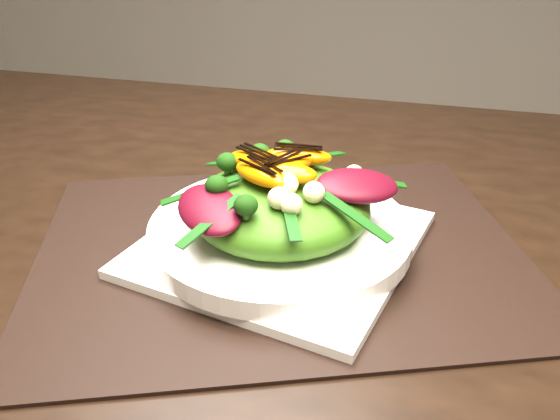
% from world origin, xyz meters
% --- Properties ---
extents(dining_table, '(1.60, 0.90, 0.75)m').
position_xyz_m(dining_table, '(0.00, 0.00, 0.73)').
color(dining_table, black).
rests_on(dining_table, floor).
extents(placemat, '(0.62, 0.55, 0.00)m').
position_xyz_m(placemat, '(-0.01, -0.09, 0.75)').
color(placemat, black).
rests_on(placemat, dining_table).
extents(plate_base, '(0.31, 0.31, 0.01)m').
position_xyz_m(plate_base, '(-0.01, -0.09, 0.76)').
color(plate_base, white).
rests_on(plate_base, placemat).
extents(salad_bowl, '(0.31, 0.31, 0.02)m').
position_xyz_m(salad_bowl, '(-0.01, -0.09, 0.77)').
color(salad_bowl, white).
rests_on(salad_bowl, plate_base).
extents(lettuce_mound, '(0.21, 0.21, 0.06)m').
position_xyz_m(lettuce_mound, '(-0.01, -0.09, 0.80)').
color(lettuce_mound, '#396613').
rests_on(lettuce_mound, salad_bowl).
extents(radicchio_leaf, '(0.10, 0.09, 0.02)m').
position_xyz_m(radicchio_leaf, '(0.07, -0.08, 0.83)').
color(radicchio_leaf, '#3E0611').
rests_on(radicchio_leaf, lettuce_mound).
extents(orange_segment, '(0.08, 0.05, 0.02)m').
position_xyz_m(orange_segment, '(-0.02, -0.07, 0.84)').
color(orange_segment, '#D75B03').
rests_on(orange_segment, lettuce_mound).
extents(broccoli_floret, '(0.03, 0.03, 0.03)m').
position_xyz_m(broccoli_floret, '(-0.06, -0.05, 0.84)').
color(broccoli_floret, black).
rests_on(broccoli_floret, lettuce_mound).
extents(macadamia_nut, '(0.03, 0.03, 0.02)m').
position_xyz_m(macadamia_nut, '(0.03, -0.13, 0.84)').
color(macadamia_nut, beige).
rests_on(macadamia_nut, lettuce_mound).
extents(balsamic_drizzle, '(0.04, 0.02, 0.00)m').
position_xyz_m(balsamic_drizzle, '(-0.02, -0.07, 0.85)').
color(balsamic_drizzle, black).
rests_on(balsamic_drizzle, orange_segment).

